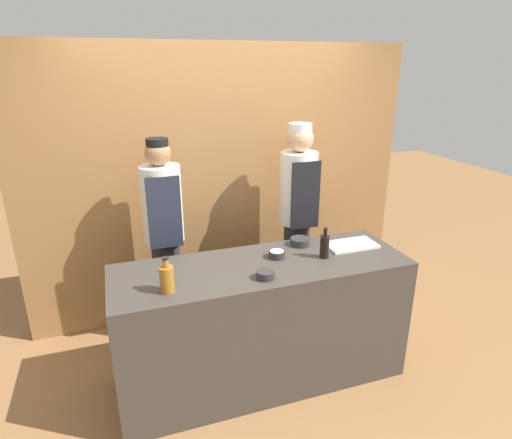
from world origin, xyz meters
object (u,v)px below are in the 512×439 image
bottle_soy (325,246)px  chef_left (165,236)px  bottle_amber (167,278)px  chef_right (297,215)px  sauce_bowl_purple (300,241)px  sauce_bowl_brown (265,274)px  cutting_board (351,245)px  sauce_bowl_white (277,254)px

bottle_soy → chef_left: 1.26m
bottle_soy → chef_left: (-1.02, 0.73, -0.08)m
bottle_amber → chef_right: size_ratio=0.13×
bottle_soy → chef_left: chef_left is taller
bottle_soy → chef_left: bearing=144.4°
sauce_bowl_purple → bottle_soy: 0.27m
sauce_bowl_brown → chef_right: 1.09m
cutting_board → chef_left: chef_left is taller
bottle_soy → cutting_board: bearing=21.4°
cutting_board → bottle_amber: bottle_amber is taller
sauce_bowl_white → bottle_soy: 0.34m
bottle_soy → bottle_amber: bottle_amber is taller
sauce_bowl_purple → cutting_board: (0.35, -0.15, -0.02)m
cutting_board → chef_right: chef_right is taller
bottle_amber → chef_right: (1.24, 0.87, -0.04)m
sauce_bowl_purple → chef_right: (0.19, 0.48, 0.02)m
cutting_board → bottle_amber: size_ratio=1.65×
sauce_bowl_brown → chef_right: size_ratio=0.07×
cutting_board → chef_left: (-1.31, 0.62, -0.00)m
bottle_amber → chef_right: 1.51m
cutting_board → chef_right: (-0.16, 0.62, 0.04)m
sauce_bowl_white → cutting_board: 0.60m
cutting_board → sauce_bowl_white: bearing=-179.4°
bottle_amber → sauce_bowl_purple: bearing=20.4°
sauce_bowl_brown → sauce_bowl_white: bearing=55.4°
sauce_bowl_brown → sauce_bowl_white: size_ratio=1.00×
sauce_bowl_purple → bottle_amber: 1.12m
sauce_bowl_purple → sauce_bowl_brown: bearing=-135.9°
chef_right → bottle_soy: bearing=-99.2°
sauce_bowl_white → cutting_board: (0.60, 0.01, -0.02)m
sauce_bowl_white → sauce_bowl_purple: (0.25, 0.15, 0.00)m
sauce_bowl_purple → chef_left: chef_left is taller
sauce_bowl_brown → bottle_amber: bearing=177.5°
bottle_soy → bottle_amber: 1.13m
bottle_amber → chef_left: chef_left is taller
chef_right → sauce_bowl_brown: bearing=-124.8°
sauce_bowl_brown → chef_left: bearing=120.3°
sauce_bowl_brown → chef_left: size_ratio=0.07×
bottle_soy → sauce_bowl_purple: bearing=105.4°
sauce_bowl_brown → bottle_soy: (0.50, 0.16, 0.06)m
chef_left → bottle_amber: bearing=-96.2°
bottle_amber → sauce_bowl_white: bearing=16.5°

